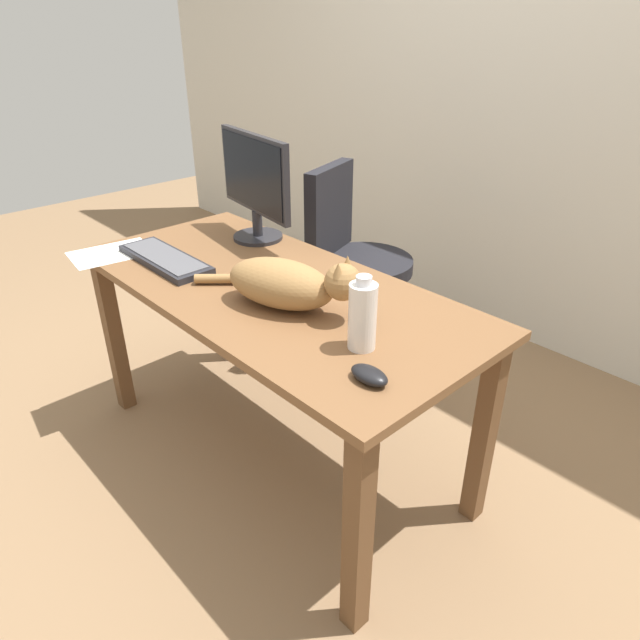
# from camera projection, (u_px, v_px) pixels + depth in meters

# --- Properties ---
(ground_plane) EXTENTS (8.00, 8.00, 0.00)m
(ground_plane) POSITION_uv_depth(u_px,v_px,m) (278.00, 452.00, 2.27)
(ground_plane) COLOR #846647
(back_wall) EXTENTS (6.00, 0.04, 2.60)m
(back_wall) POSITION_uv_depth(u_px,v_px,m) (532.00, 74.00, 2.58)
(back_wall) COLOR beige
(back_wall) RESTS_ON ground_plane
(desk) EXTENTS (1.53, 0.71, 0.74)m
(desk) POSITION_uv_depth(u_px,v_px,m) (272.00, 312.00, 1.96)
(desk) COLOR brown
(desk) RESTS_ON ground_plane
(office_chair) EXTENTS (0.50, 0.48, 0.96)m
(office_chair) POSITION_uv_depth(u_px,v_px,m) (354.00, 284.00, 2.67)
(office_chair) COLOR black
(office_chair) RESTS_ON ground_plane
(monitor) EXTENTS (0.48, 0.20, 0.41)m
(monitor) POSITION_uv_depth(u_px,v_px,m) (255.00, 183.00, 2.20)
(monitor) COLOR #232328
(monitor) RESTS_ON desk
(keyboard) EXTENTS (0.44, 0.15, 0.03)m
(keyboard) POSITION_uv_depth(u_px,v_px,m) (165.00, 259.00, 2.08)
(keyboard) COLOR #232328
(keyboard) RESTS_ON desk
(cat) EXTENTS (0.59, 0.29, 0.20)m
(cat) POSITION_uv_depth(u_px,v_px,m) (287.00, 283.00, 1.74)
(cat) COLOR olive
(cat) RESTS_ON desk
(computer_mouse) EXTENTS (0.11, 0.06, 0.04)m
(computer_mouse) POSITION_uv_depth(u_px,v_px,m) (369.00, 375.00, 1.41)
(computer_mouse) COLOR black
(computer_mouse) RESTS_ON desk
(paper_sheet) EXTENTS (0.25, 0.32, 0.00)m
(paper_sheet) POSITION_uv_depth(u_px,v_px,m) (112.00, 253.00, 2.17)
(paper_sheet) COLOR white
(paper_sheet) RESTS_ON desk
(water_bottle) EXTENTS (0.08, 0.08, 0.21)m
(water_bottle) POSITION_uv_depth(u_px,v_px,m) (363.00, 315.00, 1.51)
(water_bottle) COLOR silver
(water_bottle) RESTS_ON desk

